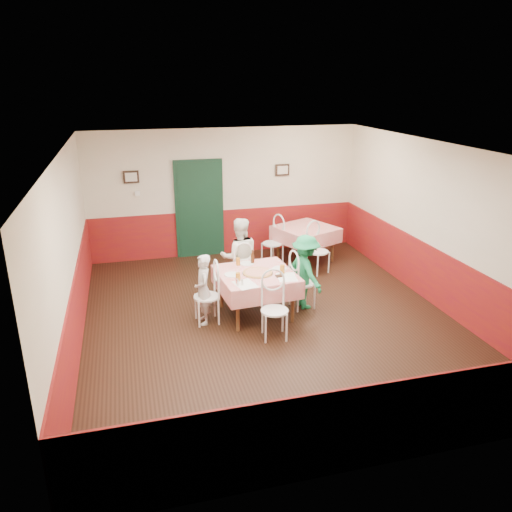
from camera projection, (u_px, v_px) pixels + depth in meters
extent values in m
plane|color=black|center=(269.00, 319.00, 8.32)|extent=(7.00, 7.00, 0.00)
plane|color=white|center=(271.00, 149.00, 7.38)|extent=(7.00, 7.00, 0.00)
cube|color=beige|center=(225.00, 192.00, 11.04)|extent=(6.00, 0.10, 2.80)
cube|color=beige|center=(375.00, 349.00, 4.67)|extent=(6.00, 0.10, 2.80)
cube|color=beige|center=(69.00, 255.00, 7.13)|extent=(0.10, 7.00, 2.80)
cube|color=beige|center=(437.00, 225.00, 8.57)|extent=(0.10, 7.00, 2.80)
cube|color=maroon|center=(226.00, 231.00, 11.33)|extent=(6.00, 0.03, 1.00)
cube|color=maroon|center=(367.00, 427.00, 4.98)|extent=(6.00, 0.03, 1.00)
cube|color=maroon|center=(78.00, 312.00, 7.43)|extent=(0.03, 7.00, 1.00)
cube|color=maroon|center=(430.00, 274.00, 8.87)|extent=(0.03, 7.00, 1.00)
cube|color=black|center=(199.00, 210.00, 10.96)|extent=(0.96, 0.06, 2.10)
cube|color=black|center=(131.00, 177.00, 10.36)|extent=(0.32, 0.03, 0.26)
cube|color=black|center=(282.00, 170.00, 11.15)|extent=(0.32, 0.03, 0.26)
cube|color=white|center=(137.00, 193.00, 10.50)|extent=(0.10, 0.03, 0.10)
cube|color=red|center=(256.00, 294.00, 8.37)|extent=(1.31, 1.31, 0.77)
cube|color=red|center=(305.00, 244.00, 10.87)|extent=(1.47, 1.47, 0.77)
cylinder|color=#B74723|center=(258.00, 272.00, 8.19)|extent=(0.52, 0.52, 0.03)
cylinder|color=white|center=(232.00, 275.00, 8.13)|extent=(0.27, 0.27, 0.01)
cylinder|color=white|center=(279.00, 269.00, 8.38)|extent=(0.27, 0.27, 0.01)
cylinder|color=white|center=(247.00, 264.00, 8.61)|extent=(0.27, 0.27, 0.01)
cylinder|color=#BF7219|center=(238.00, 277.00, 7.87)|extent=(0.08, 0.08, 0.14)
cylinder|color=#BF7219|center=(282.00, 269.00, 8.16)|extent=(0.09, 0.09, 0.15)
cylinder|color=#BF7219|center=(238.00, 262.00, 8.54)|extent=(0.08, 0.08, 0.13)
cylinder|color=#381C0A|center=(252.00, 258.00, 8.60)|extent=(0.07, 0.07, 0.22)
cylinder|color=silver|center=(238.00, 283.00, 7.71)|extent=(0.04, 0.04, 0.09)
cylinder|color=silver|center=(242.00, 282.00, 7.72)|extent=(0.04, 0.04, 0.09)
cylinder|color=#B23319|center=(237.00, 281.00, 7.77)|extent=(0.04, 0.04, 0.09)
cube|color=white|center=(245.00, 284.00, 7.76)|extent=(0.38, 0.46, 0.00)
cube|color=white|center=(287.00, 277.00, 8.04)|extent=(0.35, 0.44, 0.00)
cube|color=black|center=(279.00, 276.00, 8.07)|extent=(0.12, 0.10, 0.02)
imported|color=gray|center=(203.00, 289.00, 8.01)|extent=(0.29, 0.43, 1.17)
imported|color=gray|center=(240.00, 257.00, 9.05)|extent=(0.76, 0.61, 1.46)
imported|color=gray|center=(305.00, 272.00, 8.55)|extent=(0.66, 0.93, 1.31)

